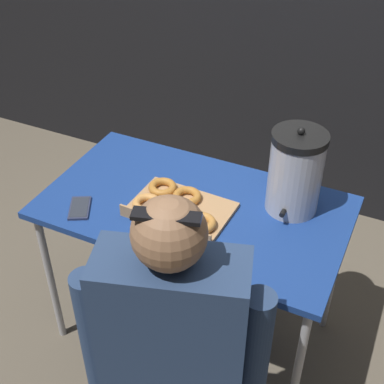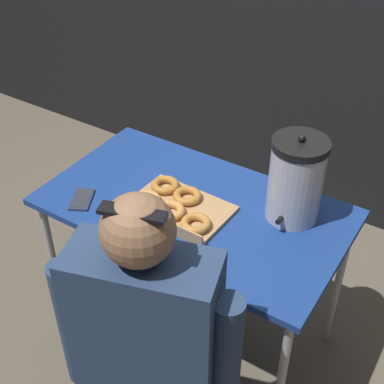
{
  "view_description": "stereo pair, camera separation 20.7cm",
  "coord_description": "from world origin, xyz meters",
  "views": [
    {
      "loc": [
        0.7,
        -1.49,
        2.07
      ],
      "look_at": [
        -0.01,
        0.0,
        0.82
      ],
      "focal_mm": 50.0,
      "sensor_mm": 36.0,
      "label": 1
    },
    {
      "loc": [
        0.88,
        -1.39,
        2.07
      ],
      "look_at": [
        -0.01,
        0.0,
        0.82
      ],
      "focal_mm": 50.0,
      "sensor_mm": 36.0,
      "label": 2
    }
  ],
  "objects": [
    {
      "name": "person_seated",
      "position": [
        0.21,
        -0.6,
        0.6
      ],
      "size": [
        0.56,
        0.33,
        1.27
      ],
      "rotation": [
        0.0,
        0.0,
        3.44
      ],
      "color": "#33332D",
      "rests_on": "ground"
    },
    {
      "name": "donut_box",
      "position": [
        -0.04,
        -0.07,
        0.78
      ],
      "size": [
        0.39,
        0.29,
        0.05
      ],
      "rotation": [
        0.0,
        0.0,
        -0.04
      ],
      "color": "tan",
      "rests_on": "folding_table"
    },
    {
      "name": "folding_table",
      "position": [
        0.0,
        0.0,
        0.7
      ],
      "size": [
        1.19,
        0.67,
        0.76
      ],
      "color": "navy",
      "rests_on": "ground"
    },
    {
      "name": "coffee_urn",
      "position": [
        0.35,
        0.15,
        0.93
      ],
      "size": [
        0.21,
        0.23,
        0.36
      ],
      "color": "#B7B7BC",
      "rests_on": "folding_table"
    },
    {
      "name": "ground_plane",
      "position": [
        0.0,
        0.0,
        0.0
      ],
      "size": [
        12.0,
        12.0,
        0.0
      ],
      "primitive_type": "plane",
      "color": "brown"
    },
    {
      "name": "cell_phone",
      "position": [
        -0.39,
        -0.22,
        0.77
      ],
      "size": [
        0.13,
        0.16,
        0.01
      ],
      "rotation": [
        0.0,
        0.0,
        0.49
      ],
      "color": "#2D334C",
      "rests_on": "folding_table"
    }
  ]
}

